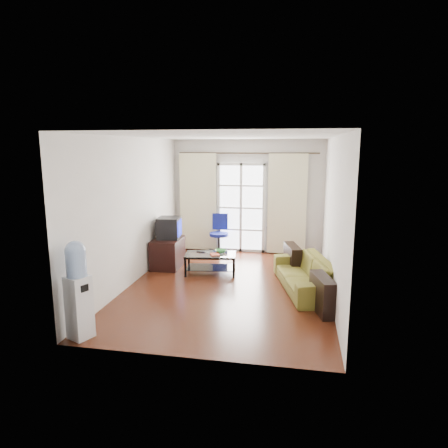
# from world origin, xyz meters

# --- Properties ---
(floor) EXTENTS (5.20, 5.20, 0.00)m
(floor) POSITION_xyz_m (0.00, 0.00, 0.00)
(floor) COLOR #532413
(floor) RESTS_ON ground
(ceiling) EXTENTS (5.20, 5.20, 0.00)m
(ceiling) POSITION_xyz_m (0.00, 0.00, 2.70)
(ceiling) COLOR white
(ceiling) RESTS_ON wall_back
(wall_back) EXTENTS (3.60, 0.02, 2.70)m
(wall_back) POSITION_xyz_m (0.00, 2.60, 1.35)
(wall_back) COLOR white
(wall_back) RESTS_ON floor
(wall_front) EXTENTS (3.60, 0.02, 2.70)m
(wall_front) POSITION_xyz_m (0.00, -2.60, 1.35)
(wall_front) COLOR white
(wall_front) RESTS_ON floor
(wall_left) EXTENTS (0.02, 5.20, 2.70)m
(wall_left) POSITION_xyz_m (-1.80, 0.00, 1.35)
(wall_left) COLOR white
(wall_left) RESTS_ON floor
(wall_right) EXTENTS (0.02, 5.20, 2.70)m
(wall_right) POSITION_xyz_m (1.80, 0.00, 1.35)
(wall_right) COLOR white
(wall_right) RESTS_ON floor
(french_door) EXTENTS (1.16, 0.06, 2.15)m
(french_door) POSITION_xyz_m (-0.15, 2.54, 1.07)
(french_door) COLOR white
(french_door) RESTS_ON wall_back
(curtain_rod) EXTENTS (3.30, 0.04, 0.04)m
(curtain_rod) POSITION_xyz_m (0.00, 2.50, 2.38)
(curtain_rod) COLOR #4C3F2D
(curtain_rod) RESTS_ON wall_back
(curtain_left) EXTENTS (0.90, 0.07, 2.35)m
(curtain_left) POSITION_xyz_m (-1.20, 2.48, 1.20)
(curtain_left) COLOR #F5F2C5
(curtain_left) RESTS_ON curtain_rod
(curtain_right) EXTENTS (0.90, 0.07, 2.35)m
(curtain_right) POSITION_xyz_m (0.95, 2.48, 1.20)
(curtain_right) COLOR #F5F2C5
(curtain_right) RESTS_ON curtain_rod
(radiator) EXTENTS (0.64, 0.12, 0.64)m
(radiator) POSITION_xyz_m (0.80, 2.50, 0.33)
(radiator) COLOR #97979A
(radiator) RESTS_ON floor
(sofa) EXTENTS (2.34, 1.72, 0.57)m
(sofa) POSITION_xyz_m (1.37, 0.09, 0.29)
(sofa) COLOR brown
(sofa) RESTS_ON floor
(coffee_table) EXTENTS (1.08, 0.71, 0.41)m
(coffee_table) POSITION_xyz_m (-0.49, 0.68, 0.26)
(coffee_table) COLOR silver
(coffee_table) RESTS_ON floor
(bowl) EXTENTS (0.39, 0.39, 0.06)m
(bowl) POSITION_xyz_m (-0.31, 0.83, 0.44)
(bowl) COLOR #2F8335
(bowl) RESTS_ON coffee_table
(book) EXTENTS (0.33, 0.35, 0.02)m
(book) POSITION_xyz_m (-0.47, 0.58, 0.42)
(book) COLOR #B83016
(book) RESTS_ON coffee_table
(remote) EXTENTS (0.18, 0.07, 0.02)m
(remote) POSITION_xyz_m (-0.71, 0.76, 0.42)
(remote) COLOR black
(remote) RESTS_ON coffee_table
(tv_stand) EXTENTS (0.58, 0.85, 0.61)m
(tv_stand) POSITION_xyz_m (-1.49, 0.97, 0.31)
(tv_stand) COLOR black
(tv_stand) RESTS_ON floor
(crt_tv) EXTENTS (0.53, 0.53, 0.45)m
(crt_tv) POSITION_xyz_m (-1.49, 1.03, 0.84)
(crt_tv) COLOR black
(crt_tv) RESTS_ON tv_stand
(task_chair) EXTENTS (0.68, 0.68, 0.94)m
(task_chair) POSITION_xyz_m (-0.64, 2.28, 0.28)
(task_chair) COLOR black
(task_chair) RESTS_ON floor
(water_cooler) EXTENTS (0.36, 0.36, 1.33)m
(water_cooler) POSITION_xyz_m (-1.60, -2.35, 0.70)
(water_cooler) COLOR white
(water_cooler) RESTS_ON floor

